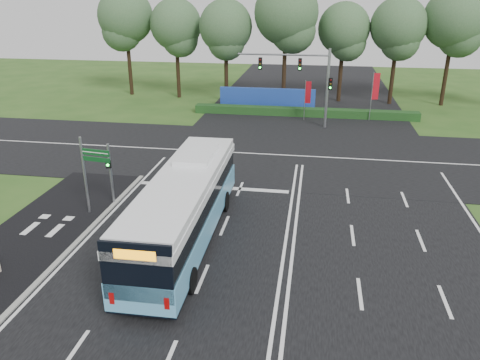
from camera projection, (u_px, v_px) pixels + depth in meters
The scene contains 14 objects.
ground at pixel (287, 231), 24.14m from camera, with size 120.00×120.00×0.00m, color #2A501A.
road_main at pixel (287, 231), 24.13m from camera, with size 20.00×120.00×0.04m, color black.
road_cross at pixel (298, 156), 35.12m from camera, with size 120.00×14.00×0.05m, color black.
bike_path at pixel (32, 239), 23.25m from camera, with size 5.00×18.00×0.06m, color black.
kerb_strip at pixel (77, 243), 22.88m from camera, with size 0.25×18.00×0.12m, color gray.
city_bus at pixel (185, 207), 22.46m from camera, with size 2.97×13.08×3.74m.
pedestrian_signal at pixel (110, 172), 26.50m from camera, with size 0.33×0.43×3.63m.
street_sign at pixel (89, 167), 25.00m from camera, with size 1.71×0.33×4.42m.
banner_flag_mid at pixel (307, 94), 43.97m from camera, with size 0.57×0.08×3.84m.
banner_flag_right at pixel (375, 89), 43.85m from camera, with size 0.66×0.23×4.62m.
traffic_light_gantry at pixel (308, 75), 41.14m from camera, with size 8.41×0.28×7.00m.
hedge at pixel (304, 112), 46.43m from camera, with size 22.00×1.20×0.80m, color #173A15.
blue_hoarding at pixel (267, 99), 49.05m from camera, with size 10.00×0.30×2.20m, color #1D3F9F.
eucalyptus_row at pixel (302, 22), 49.57m from camera, with size 47.72×8.57×12.87m.
Camera 1 is at (1.04, -21.53, 11.44)m, focal length 35.00 mm.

